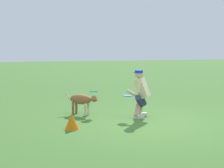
{
  "coord_description": "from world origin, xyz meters",
  "views": [
    {
      "loc": [
        2.9,
        7.98,
        2.02
      ],
      "look_at": [
        0.77,
        -0.99,
        0.9
      ],
      "focal_mm": 54.13,
      "sensor_mm": 36.0,
      "label": 1
    }
  ],
  "objects_px": {
    "person": "(141,92)",
    "frisbee_held": "(127,96)",
    "frisbee_flying": "(94,92)",
    "training_cone": "(72,121)",
    "dog": "(82,100)"
  },
  "relations": [
    {
      "from": "frisbee_held",
      "to": "training_cone",
      "type": "height_order",
      "value": "frisbee_held"
    },
    {
      "from": "dog",
      "to": "frisbee_held",
      "type": "xyz_separation_m",
      "value": [
        -1.12,
        0.74,
        0.2
      ]
    },
    {
      "from": "person",
      "to": "training_cone",
      "type": "height_order",
      "value": "person"
    },
    {
      "from": "person",
      "to": "frisbee_held",
      "type": "height_order",
      "value": "person"
    },
    {
      "from": "person",
      "to": "frisbee_held",
      "type": "distance_m",
      "value": 0.4
    },
    {
      "from": "dog",
      "to": "frisbee_flying",
      "type": "height_order",
      "value": "frisbee_flying"
    },
    {
      "from": "frisbee_flying",
      "to": "frisbee_held",
      "type": "relative_size",
      "value": 0.96
    },
    {
      "from": "frisbee_flying",
      "to": "dog",
      "type": "bearing_deg",
      "value": -28.86
    },
    {
      "from": "person",
      "to": "dog",
      "type": "bearing_deg",
      "value": 11.25
    },
    {
      "from": "person",
      "to": "frisbee_flying",
      "type": "relative_size",
      "value": 5.41
    },
    {
      "from": "person",
      "to": "dog",
      "type": "xyz_separation_m",
      "value": [
        1.5,
        -0.73,
        -0.28
      ]
    },
    {
      "from": "person",
      "to": "frisbee_flying",
      "type": "height_order",
      "value": "person"
    },
    {
      "from": "frisbee_flying",
      "to": "training_cone",
      "type": "height_order",
      "value": "frisbee_flying"
    },
    {
      "from": "dog",
      "to": "frisbee_flying",
      "type": "xyz_separation_m",
      "value": [
        -0.31,
        0.17,
        0.26
      ]
    },
    {
      "from": "person",
      "to": "dog",
      "type": "height_order",
      "value": "person"
    }
  ]
}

